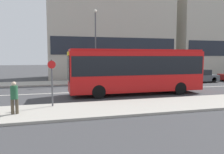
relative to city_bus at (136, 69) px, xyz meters
The scene contains 10 objects.
ground_plane 5.55m from the city_bus, 157.81° to the left, with size 120.00×120.00×0.00m, color #3A3A3D.
sidewalk_near 6.72m from the city_bus, 138.19° to the right, with size 44.00×3.50×0.13m.
sidewalk_far 9.70m from the city_bus, 120.32° to the left, with size 44.00×3.50×0.13m.
lane_centerline 5.55m from the city_bus, 157.81° to the left, with size 41.80×0.16×0.01m.
apartment_block_left_tower 15.65m from the city_bus, 83.12° to the left, with size 17.17×6.10×15.41m.
city_bus is the anchor object (origin of this frame).
parked_car_0 11.40m from the city_bus, 29.23° to the left, with size 3.93×1.80×1.43m.
pedestrian_near_stop 9.24m from the city_bus, 150.80° to the right, with size 0.35×0.34×1.59m.
bus_stop_sign 7.04m from the city_bus, 152.69° to the right, with size 0.44×0.12×2.62m.
street_lamp 8.15m from the city_bus, 103.37° to the left, with size 0.36×0.36×7.72m.
Camera 1 is at (-1.31, -17.76, 2.94)m, focal length 35.00 mm.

